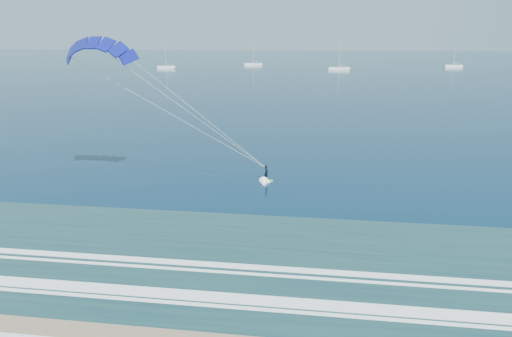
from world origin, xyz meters
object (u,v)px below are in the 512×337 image
at_px(sailboat_0, 166,67).
at_px(sailboat_1, 253,64).
at_px(sailboat_3, 453,66).
at_px(sailboat_2, 339,68).
at_px(kitesurfer_rig, 186,110).

bearing_deg(sailboat_0, sailboat_1, 35.66).
distance_m(sailboat_1, sailboat_3, 98.61).
xyz_separation_m(sailboat_0, sailboat_2, (80.46, 2.01, 0.01)).
relative_size(sailboat_1, sailboat_2, 0.94).
relative_size(sailboat_0, sailboat_2, 0.87).
bearing_deg(sailboat_2, sailboat_1, 149.65).
xyz_separation_m(kitesurfer_rig, sailboat_1, (-20.71, 194.72, -7.58)).
relative_size(sailboat_0, sailboat_1, 0.92).
bearing_deg(sailboat_0, kitesurfer_rig, -70.80).
bearing_deg(sailboat_3, kitesurfer_rig, -111.94).
distance_m(sailboat_0, sailboat_1, 46.39).
bearing_deg(kitesurfer_rig, sailboat_1, 96.07).
height_order(kitesurfer_rig, sailboat_1, kitesurfer_rig).
bearing_deg(sailboat_1, kitesurfer_rig, -83.93).
bearing_deg(sailboat_0, sailboat_3, 10.67).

